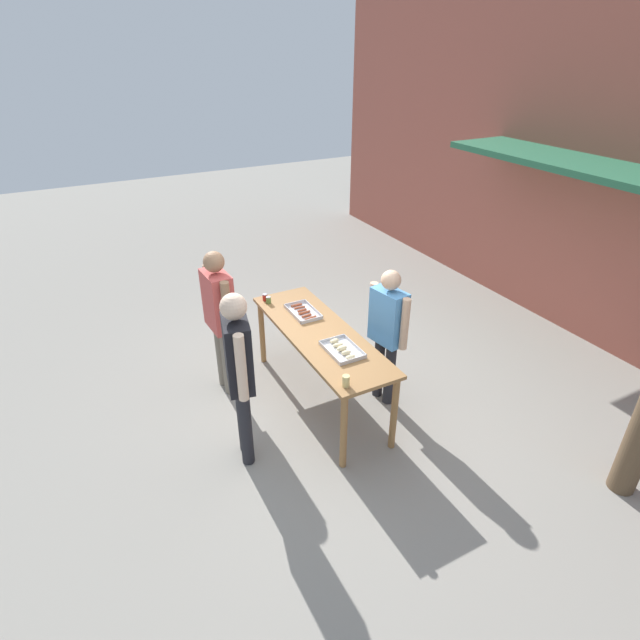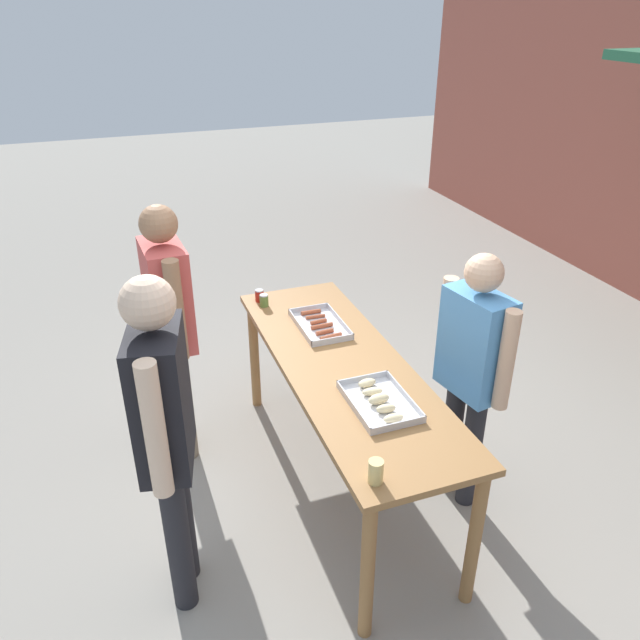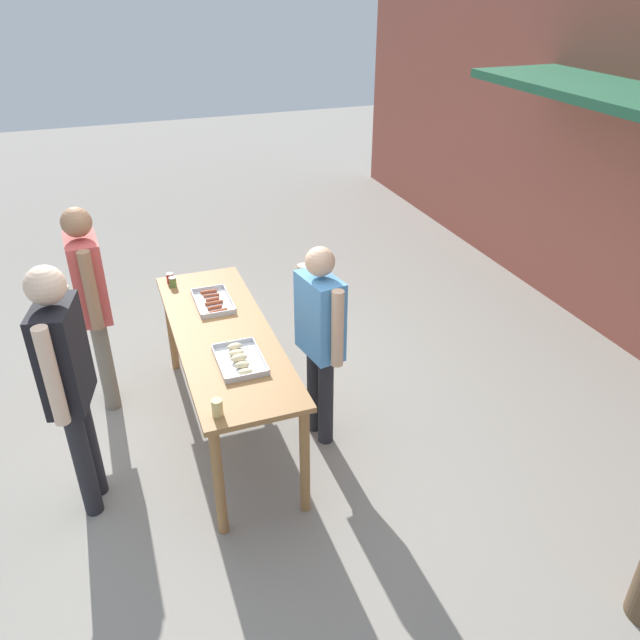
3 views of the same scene
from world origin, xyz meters
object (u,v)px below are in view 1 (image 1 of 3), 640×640
person_server_behind_table (388,326)px  food_tray_buns (342,349)px  condiment_jar_mustard (265,297)px  person_customer_holding_hotdog (219,311)px  food_tray_sausages (303,312)px  beer_cup (346,381)px  person_customer_with_cup (239,365)px  condiment_jar_ketchup (268,300)px

person_server_behind_table → food_tray_buns: bearing=-89.5°
food_tray_buns → person_server_behind_table: (-0.12, 0.64, 0.04)m
condiment_jar_mustard → person_customer_holding_hotdog: 0.71m
food_tray_buns → condiment_jar_mustard: condiment_jar_mustard is taller
food_tray_sausages → beer_cup: size_ratio=4.11×
person_server_behind_table → person_customer_with_cup: (0.14, -1.75, 0.12)m
condiment_jar_mustard → food_tray_buns: bearing=10.7°
food_tray_buns → person_customer_with_cup: 1.12m
beer_cup → food_tray_sausages: bearing=169.6°
condiment_jar_mustard → condiment_jar_ketchup: bearing=6.1°
condiment_jar_ketchup → person_customer_with_cup: (1.36, -0.84, 0.14)m
condiment_jar_mustard → person_server_behind_table: 1.59m
food_tray_buns → condiment_jar_ketchup: (-1.34, -0.26, 0.02)m
condiment_jar_mustard → condiment_jar_ketchup: 0.09m
person_customer_holding_hotdog → person_customer_with_cup: size_ratio=0.96×
person_server_behind_table → person_customer_with_cup: bearing=-95.5°
condiment_jar_mustard → person_customer_with_cup: bearing=-30.0°
food_tray_buns → person_server_behind_table: 0.65m
beer_cup → person_server_behind_table: (-0.65, 0.91, 0.00)m
food_tray_sausages → person_server_behind_table: 1.02m
condiment_jar_mustard → person_customer_with_cup: size_ratio=0.05×
beer_cup → person_server_behind_table: 1.12m
person_server_behind_table → beer_cup: bearing=-64.3°
food_tray_buns → condiment_jar_ketchup: 1.37m
condiment_jar_mustard → beer_cup: 1.96m
person_customer_with_cup → food_tray_sausages: bearing=-37.0°
person_customer_with_cup → beer_cup: bearing=-108.7°
condiment_jar_mustard → person_customer_with_cup: person_customer_with_cup is taller
condiment_jar_mustard → person_customer_holding_hotdog: person_customer_holding_hotdog is taller
beer_cup → condiment_jar_mustard: bearing=-179.9°
food_tray_sausages → food_tray_buns: bearing=-0.1°
food_tray_sausages → condiment_jar_ketchup: bearing=-148.2°
person_server_behind_table → person_customer_with_cup: size_ratio=0.89×
food_tray_sausages → food_tray_buns: size_ratio=1.03×
condiment_jar_mustard → food_tray_sausages: bearing=28.0°
food_tray_buns → person_customer_holding_hotdog: person_customer_holding_hotdog is taller
condiment_jar_ketchup → person_customer_holding_hotdog: bearing=-75.3°
condiment_jar_mustard → person_customer_with_cup: 1.68m
food_tray_buns → person_customer_with_cup: bearing=-88.9°
condiment_jar_ketchup → food_tray_buns: bearing=11.0°
food_tray_buns → person_customer_holding_hotdog: size_ratio=0.26×
food_tray_buns → person_customer_holding_hotdog: (-1.17, -0.92, 0.11)m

